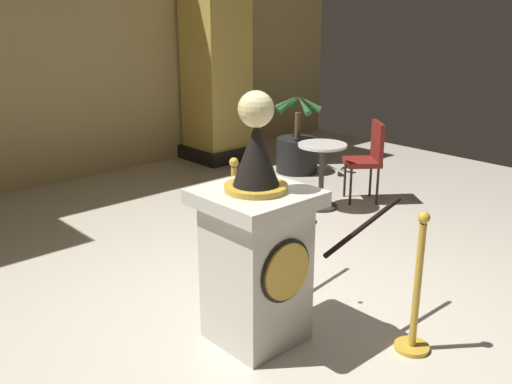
{
  "coord_description": "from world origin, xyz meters",
  "views": [
    {
      "loc": [
        -2.81,
        -2.75,
        2.25
      ],
      "look_at": [
        -0.39,
        -0.08,
        1.09
      ],
      "focal_mm": 40.51,
      "sensor_mm": 36.0,
      "label": 1
    }
  ],
  "objects_px": {
    "pedestal_clock": "(256,248)",
    "stanchion_near": "(416,304)",
    "cafe_table": "(322,168)",
    "cafe_chair_red": "(369,154)",
    "potted_palm_right": "(297,149)",
    "stanchion_far": "(235,233)"
  },
  "relations": [
    {
      "from": "cafe_chair_red",
      "to": "cafe_table",
      "type": "bearing_deg",
      "value": 162.07
    },
    {
      "from": "stanchion_near",
      "to": "cafe_chair_red",
      "type": "relative_size",
      "value": 1.05
    },
    {
      "from": "potted_palm_right",
      "to": "cafe_table",
      "type": "xyz_separation_m",
      "value": [
        -0.91,
        -1.26,
        0.16
      ]
    },
    {
      "from": "pedestal_clock",
      "to": "cafe_table",
      "type": "relative_size",
      "value": 2.3
    },
    {
      "from": "stanchion_far",
      "to": "potted_palm_right",
      "type": "relative_size",
      "value": 0.92
    },
    {
      "from": "pedestal_clock",
      "to": "potted_palm_right",
      "type": "distance_m",
      "value": 4.37
    },
    {
      "from": "stanchion_near",
      "to": "pedestal_clock",
      "type": "bearing_deg",
      "value": 129.74
    },
    {
      "from": "stanchion_far",
      "to": "cafe_table",
      "type": "xyz_separation_m",
      "value": [
        1.84,
        0.63,
        0.12
      ]
    },
    {
      "from": "cafe_chair_red",
      "to": "stanchion_near",
      "type": "bearing_deg",
      "value": -137.04
    },
    {
      "from": "cafe_table",
      "to": "potted_palm_right",
      "type": "bearing_deg",
      "value": 54.18
    },
    {
      "from": "stanchion_near",
      "to": "cafe_chair_red",
      "type": "bearing_deg",
      "value": 42.96
    },
    {
      "from": "stanchion_far",
      "to": "cafe_table",
      "type": "distance_m",
      "value": 1.95
    },
    {
      "from": "cafe_table",
      "to": "cafe_chair_red",
      "type": "height_order",
      "value": "cafe_chair_red"
    },
    {
      "from": "potted_palm_right",
      "to": "cafe_chair_red",
      "type": "xyz_separation_m",
      "value": [
        -0.3,
        -1.45,
        0.25
      ]
    },
    {
      "from": "pedestal_clock",
      "to": "stanchion_far",
      "type": "distance_m",
      "value": 1.14
    },
    {
      "from": "stanchion_near",
      "to": "potted_palm_right",
      "type": "relative_size",
      "value": 0.89
    },
    {
      "from": "stanchion_near",
      "to": "stanchion_far",
      "type": "xyz_separation_m",
      "value": [
        -0.1,
        1.75,
        0.02
      ]
    },
    {
      "from": "cafe_chair_red",
      "to": "potted_palm_right",
      "type": "bearing_deg",
      "value": 78.41
    },
    {
      "from": "pedestal_clock",
      "to": "stanchion_far",
      "type": "xyz_separation_m",
      "value": [
        0.59,
        0.92,
        -0.32
      ]
    },
    {
      "from": "pedestal_clock",
      "to": "stanchion_near",
      "type": "bearing_deg",
      "value": -50.26
    },
    {
      "from": "stanchion_near",
      "to": "potted_palm_right",
      "type": "bearing_deg",
      "value": 54.0
    },
    {
      "from": "pedestal_clock",
      "to": "potted_palm_right",
      "type": "bearing_deg",
      "value": 40.12
    }
  ]
}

